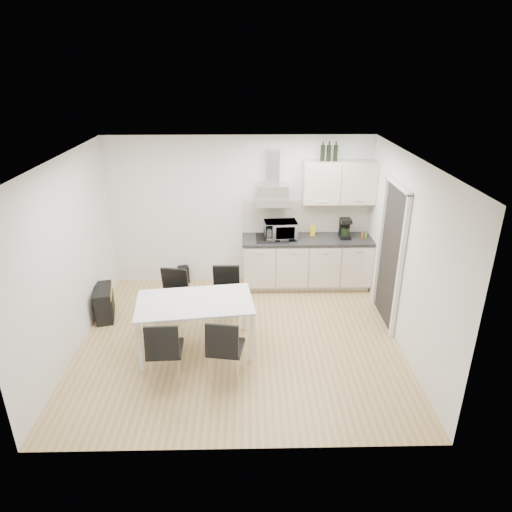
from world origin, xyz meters
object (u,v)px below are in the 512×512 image
(dining_table, at_px, (195,306))
(guitar_amp, at_px, (104,303))
(kitchenette, at_px, (309,242))
(chair_far_right, at_px, (226,297))
(chair_far_left, at_px, (172,300))
(chair_near_left, at_px, (165,350))
(chair_near_right, at_px, (226,348))
(floor_speaker, at_px, (184,274))

(dining_table, height_order, guitar_amp, dining_table)
(guitar_amp, bearing_deg, kitchenette, 3.95)
(dining_table, distance_m, chair_far_right, 0.82)
(chair_far_left, bearing_deg, kitchenette, -138.59)
(chair_near_left, bearing_deg, kitchenette, 48.96)
(chair_far_left, height_order, chair_near_left, same)
(chair_far_left, height_order, chair_far_right, same)
(guitar_amp, bearing_deg, chair_far_left, -28.61)
(kitchenette, distance_m, dining_table, 2.63)
(dining_table, xyz_separation_m, chair_far_right, (0.38, 0.69, -0.24))
(chair_far_right, height_order, chair_near_right, same)
(dining_table, xyz_separation_m, floor_speaker, (-0.44, 2.10, -0.53))
(chair_near_left, bearing_deg, floor_speaker, 90.63)
(chair_near_right, bearing_deg, guitar_amp, 151.19)
(chair_far_right, xyz_separation_m, chair_near_left, (-0.69, -1.34, 0.00))
(kitchenette, relative_size, dining_table, 1.54)
(kitchenette, height_order, chair_far_right, kitchenette)
(kitchenette, distance_m, guitar_amp, 3.50)
(dining_table, bearing_deg, chair_far_right, 53.70)
(chair_far_left, xyz_separation_m, chair_near_left, (0.11, -1.25, 0.00))
(kitchenette, xyz_separation_m, chair_far_left, (-2.19, -1.33, -0.39))
(chair_far_left, xyz_separation_m, floor_speaker, (-0.03, 1.50, -0.29))
(chair_near_right, bearing_deg, chair_near_left, -169.12)
(dining_table, height_order, floor_speaker, dining_table)
(chair_far_left, bearing_deg, floor_speaker, -78.78)
(chair_far_left, xyz_separation_m, guitar_amp, (-1.11, 0.30, -0.19))
(dining_table, distance_m, chair_near_right, 0.81)
(chair_far_left, bearing_deg, dining_table, 134.72)
(kitchenette, relative_size, floor_speaker, 8.29)
(dining_table, height_order, chair_near_right, chair_near_right)
(chair_near_left, xyz_separation_m, floor_speaker, (-0.14, 2.75, -0.29))
(kitchenette, distance_m, chair_far_left, 2.59)
(guitar_amp, xyz_separation_m, floor_speaker, (1.07, 1.20, -0.10))
(kitchenette, height_order, dining_table, kitchenette)
(dining_table, height_order, chair_near_left, chair_near_left)
(chair_near_left, height_order, floor_speaker, chair_near_left)
(chair_near_left, height_order, guitar_amp, chair_near_left)
(chair_near_left, bearing_deg, chair_near_right, -0.66)
(dining_table, relative_size, chair_near_left, 1.85)
(chair_far_right, height_order, guitar_amp, chair_far_right)
(kitchenette, relative_size, chair_far_left, 2.86)
(chair_far_right, bearing_deg, dining_table, 61.56)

